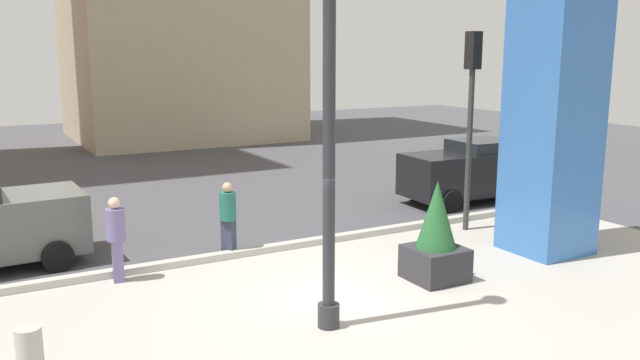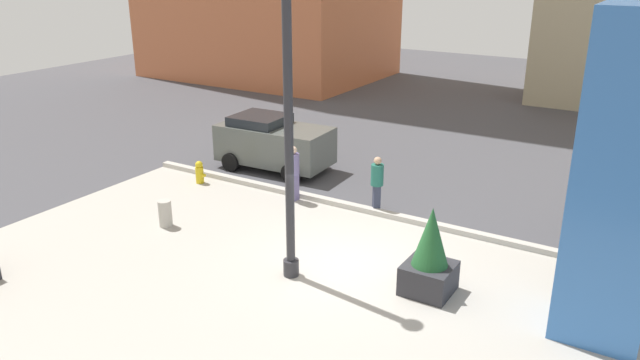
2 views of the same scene
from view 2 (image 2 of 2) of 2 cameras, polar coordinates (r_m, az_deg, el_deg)
name	(u,v)px [view 2 (image 2 of 2)]	position (r m, az deg, el deg)	size (l,w,h in m)	color
ground_plane	(413,210)	(18.13, 8.58, -2.73)	(60.00, 60.00, 0.00)	#47474C
plaza_pavement	(300,303)	(13.37, -1.90, -11.30)	(18.00, 10.00, 0.02)	#ADA89E
curb_strip	(400,218)	(17.35, 7.44, -3.46)	(18.00, 0.24, 0.16)	#B7B2A8
lamp_post	(289,136)	(13.14, -2.91, 4.07)	(0.44, 0.44, 6.85)	#2D2D33
art_pillar_blue	(622,183)	(12.32, 26.15, -0.25)	(1.58, 1.58, 6.22)	#3870BC
potted_plant_curbside	(430,256)	(13.56, 10.13, -6.97)	(1.05, 1.05, 2.00)	#2D2D33
fire_hydrant	(200,172)	(20.25, -11.08, 0.70)	(0.36, 0.26, 0.75)	gold
concrete_bollard	(165,214)	(17.23, -14.12, -3.03)	(0.36, 0.36, 0.75)	#B2ADA3
traffic_light_far_side	(619,140)	(14.44, 25.88, 3.31)	(0.28, 0.42, 4.92)	#333833
car_curb_west	(273,142)	(21.16, -4.32, 3.50)	(3.94, 2.22, 1.83)	#565B56
pedestrian_by_curb	(377,182)	(17.53, 5.29, -0.16)	(0.50, 0.50, 1.66)	#33384C
pedestrian_on_sidewalk	(293,171)	(18.29, -2.47, 0.87)	(0.41, 0.41, 1.70)	slate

